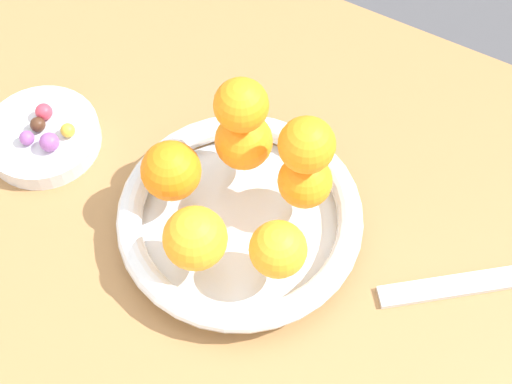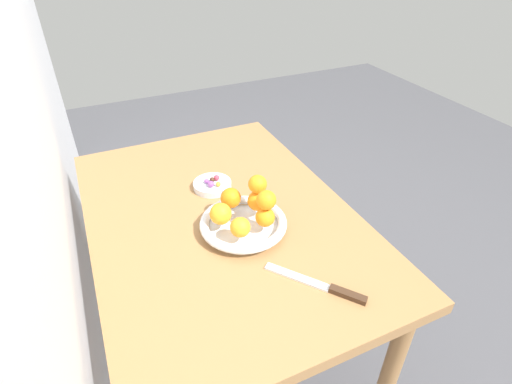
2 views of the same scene
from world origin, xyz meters
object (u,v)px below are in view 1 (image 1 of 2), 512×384
orange_4 (305,181)px  candy_ball_2 (44,112)px  fruit_bowl (240,219)px  candy_ball_1 (49,142)px  orange_2 (195,238)px  orange_5 (307,145)px  candy_ball_0 (38,125)px  orange_3 (278,249)px  candy_dish (43,137)px  orange_0 (244,141)px  orange_6 (241,105)px  orange_1 (171,171)px  candy_ball_3 (27,138)px  candy_ball_4 (68,130)px  dining_table (149,251)px

orange_4 → candy_ball_2: size_ratio=2.88×
fruit_bowl → candy_ball_2: (0.25, -0.01, 0.01)m
fruit_bowl → candy_ball_1: size_ratio=11.86×
orange_2 → orange_5: bearing=-117.1°
candy_ball_0 → fruit_bowl: bearing=-178.3°
orange_3 → orange_2: bearing=21.6°
orange_2 → orange_4: (-0.06, -0.11, -0.00)m
candy_dish → orange_0: 0.23m
orange_0 → orange_6: orange_6 is taller
orange_6 → candy_ball_1: bearing=22.3°
orange_1 → orange_3: size_ratio=1.09×
candy_ball_1 → candy_ball_3: 0.03m
orange_1 → candy_ball_2: orange_1 is taller
orange_0 → orange_6: (0.00, -0.00, 0.06)m
fruit_bowl → candy_ball_2: 0.25m
orange_1 → candy_ball_2: (0.18, -0.02, -0.04)m
orange_0 → orange_4: 0.08m
orange_1 → candy_ball_4: 0.15m
candy_ball_0 → orange_6: bearing=-163.4°
candy_dish → orange_5: (-0.29, -0.06, 0.11)m
candy_ball_1 → candy_dish: bearing=-27.3°
candy_dish → candy_ball_3: 0.03m
candy_dish → orange_0: size_ratio=2.13×
orange_0 → orange_5: size_ratio=1.08×
orange_6 → candy_ball_0: orange_6 is taller
orange_3 → orange_6: 0.14m
orange_2 → orange_4: orange_2 is taller
fruit_bowl → orange_3: orange_3 is taller
orange_0 → candy_ball_2: size_ratio=3.12×
candy_ball_3 → candy_ball_4: bearing=-138.0°
candy_dish → orange_2: (-0.23, 0.05, 0.06)m
orange_2 → candy_ball_4: size_ratio=3.87×
orange_4 → candy_dish: bearing=10.4°
orange_5 → candy_ball_1: bearing=14.8°
fruit_bowl → candy_ball_3: 0.25m
dining_table → orange_2: orange_2 is taller
candy_ball_2 → candy_ball_3: candy_ball_2 is taller
orange_2 → candy_ball_1: size_ratio=2.93×
fruit_bowl → candy_dish: 0.24m
dining_table → orange_6: size_ratio=20.57×
orange_0 → candy_ball_0: bearing=16.2°
candy_dish → candy_ball_3: bearing=84.0°
fruit_bowl → candy_ball_4: size_ratio=15.66×
orange_4 → candy_ball_1: (0.27, 0.07, -0.03)m
dining_table → orange_6: orange_6 is taller
orange_3 → orange_5: (0.02, -0.08, 0.05)m
candy_ball_1 → candy_ball_4: candy_ball_1 is taller
candy_ball_2 → orange_6: bearing=-167.7°
orange_0 → candy_ball_3: size_ratio=3.65×
orange_0 → candy_ball_1: orange_0 is taller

